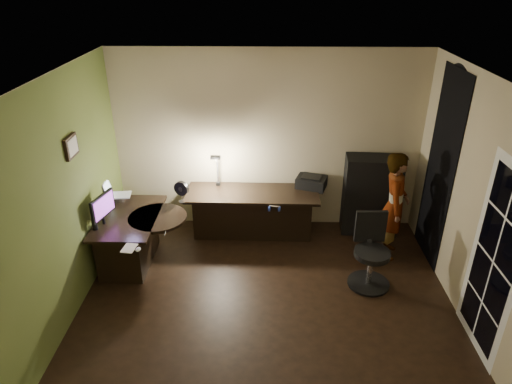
{
  "coord_description": "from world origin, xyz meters",
  "views": [
    {
      "loc": [
        -0.04,
        -4.31,
        3.68
      ],
      "look_at": [
        -0.15,
        1.05,
        1.0
      ],
      "focal_mm": 32.0,
      "sensor_mm": 36.0,
      "label": 1
    }
  ],
  "objects_px": {
    "cabinet": "(371,195)",
    "monitor": "(102,214)",
    "person": "(394,206)",
    "desk_left": "(132,239)",
    "desk_right": "(252,214)",
    "office_chair": "(372,253)"
  },
  "relations": [
    {
      "from": "desk_right",
      "to": "monitor",
      "type": "height_order",
      "value": "monitor"
    },
    {
      "from": "monitor",
      "to": "person",
      "type": "distance_m",
      "value": 3.83
    },
    {
      "from": "desk_right",
      "to": "monitor",
      "type": "xyz_separation_m",
      "value": [
        -1.87,
        -0.93,
        0.49
      ]
    },
    {
      "from": "desk_right",
      "to": "desk_left",
      "type": "bearing_deg",
      "value": -154.72
    },
    {
      "from": "desk_left",
      "to": "person",
      "type": "relative_size",
      "value": 0.81
    },
    {
      "from": "cabinet",
      "to": "monitor",
      "type": "bearing_deg",
      "value": -159.2
    },
    {
      "from": "desk_right",
      "to": "office_chair",
      "type": "xyz_separation_m",
      "value": [
        1.52,
        -1.17,
        0.12
      ]
    },
    {
      "from": "monitor",
      "to": "desk_right",
      "type": "bearing_deg",
      "value": 41.05
    },
    {
      "from": "desk_left",
      "to": "cabinet",
      "type": "xyz_separation_m",
      "value": [
        3.37,
        0.91,
        0.25
      ]
    },
    {
      "from": "cabinet",
      "to": "person",
      "type": "height_order",
      "value": "person"
    },
    {
      "from": "cabinet",
      "to": "desk_left",
      "type": "bearing_deg",
      "value": -161.03
    },
    {
      "from": "desk_left",
      "to": "person",
      "type": "distance_m",
      "value": 3.58
    },
    {
      "from": "cabinet",
      "to": "monitor",
      "type": "relative_size",
      "value": 2.6
    },
    {
      "from": "cabinet",
      "to": "office_chair",
      "type": "bearing_deg",
      "value": -96.26
    },
    {
      "from": "desk_right",
      "to": "monitor",
      "type": "relative_size",
      "value": 4.14
    },
    {
      "from": "person",
      "to": "cabinet",
      "type": "bearing_deg",
      "value": 29.18
    },
    {
      "from": "desk_left",
      "to": "cabinet",
      "type": "relative_size",
      "value": 1.03
    },
    {
      "from": "monitor",
      "to": "desk_left",
      "type": "bearing_deg",
      "value": 51.77
    },
    {
      "from": "desk_left",
      "to": "desk_right",
      "type": "xyz_separation_m",
      "value": [
        1.61,
        0.73,
        0.0
      ]
    },
    {
      "from": "cabinet",
      "to": "monitor",
      "type": "distance_m",
      "value": 3.81
    },
    {
      "from": "monitor",
      "to": "office_chair",
      "type": "bearing_deg",
      "value": 10.68
    },
    {
      "from": "desk_left",
      "to": "person",
      "type": "xyz_separation_m",
      "value": [
        3.54,
        0.27,
        0.41
      ]
    }
  ]
}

